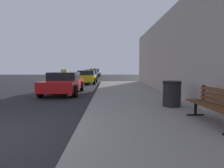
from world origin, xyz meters
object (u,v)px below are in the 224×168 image
object	(u,v)px
car_blue	(91,74)
car_white	(96,72)
car_red	(64,83)
trash_bin	(172,94)
car_silver	(94,73)
car_yellow	(86,77)
bench	(216,103)

from	to	relation	value
car_blue	car_white	size ratio (longest dim) A/B	1.01
car_red	trash_bin	bearing A→B (deg)	136.74
car_red	car_silver	xyz separation A→B (m)	(0.14, 22.98, 0.00)
car_red	car_yellow	xyz separation A→B (m)	(0.48, 7.58, -0.00)
car_yellow	car_white	xyz separation A→B (m)	(-0.77, 25.22, 0.00)
bench	car_red	distance (m)	8.65
car_yellow	car_silver	size ratio (longest dim) A/B	0.96
trash_bin	car_yellow	bearing A→B (deg)	110.00
bench	car_red	xyz separation A→B (m)	(-5.31, 6.83, -0.02)
bench	car_blue	xyz separation A→B (m)	(-5.15, 23.38, -0.02)
trash_bin	car_yellow	distance (m)	13.00
car_red	car_yellow	size ratio (longest dim) A/B	1.03
car_red	car_yellow	world-z (taller)	car_red
car_red	car_blue	xyz separation A→B (m)	(0.16, 16.54, 0.00)
car_silver	car_blue	bearing A→B (deg)	90.14
car_yellow	car_silver	xyz separation A→B (m)	(-0.34, 15.40, 0.00)
trash_bin	bench	bearing A→B (deg)	-80.04
car_yellow	car_silver	bearing A→B (deg)	-88.75
bench	car_silver	world-z (taller)	car_silver
car_white	car_silver	bearing A→B (deg)	92.54
bench	car_white	bearing A→B (deg)	95.25
trash_bin	car_red	world-z (taller)	car_red
car_blue	car_silver	bearing A→B (deg)	-89.86
car_yellow	car_white	size ratio (longest dim) A/B	0.91
car_blue	car_yellow	bearing A→B (deg)	92.05
bench	trash_bin	world-z (taller)	trash_bin
car_red	car_silver	size ratio (longest dim) A/B	0.99
trash_bin	car_white	world-z (taller)	car_white
bench	car_white	distance (m)	40.02
car_white	car_yellow	bearing A→B (deg)	91.75
bench	trash_bin	bearing A→B (deg)	97.16
car_yellow	car_white	world-z (taller)	car_white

